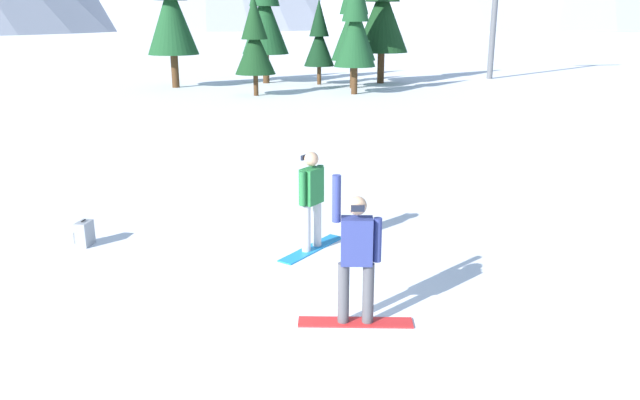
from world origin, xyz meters
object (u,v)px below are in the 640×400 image
Objects in this scene: snowboarder_midground at (312,199)px; pine_tree_young at (319,38)px; snowboarder_foreground at (356,256)px; pine_tree_leaning at (382,5)px; pine_tree_slender at (255,42)px; pine_tree_tall at (265,10)px; pine_tree_broad at (355,25)px; pine_tree_short at (171,4)px; backpack_grey at (84,234)px; pine_tree_twin at (354,18)px.

pine_tree_young is (4.39, 26.29, 1.68)m from snowboarder_midground.
snowboarder_foreground is 30.39m from pine_tree_leaning.
pine_tree_slender is 0.60× the size of pine_tree_leaning.
pine_tree_broad is at bearing -56.84° from pine_tree_tall.
pine_tree_young is (4.23, 29.05, 1.64)m from snowboarder_foreground.
pine_tree_tall is at bearing 157.32° from pine_tree_young.
snowboarder_foreground is 2.77m from snowboarder_midground.
snowboarder_foreground is 29.21m from pine_tree_short.
pine_tree_broad is at bearing -78.15° from pine_tree_young.
snowboarder_foreground is 0.42× the size of pine_tree_young.
backpack_grey is (-4.07, 3.60, -0.74)m from snowboarder_foreground.
pine_tree_short is (-9.15, 4.56, 1.02)m from pine_tree_broad.
pine_tree_twin is at bearing -133.38° from pine_tree_leaning.
snowboarder_midground is at bearing -91.16° from pine_tree_slender.
pine_tree_twin is (5.76, 26.86, 2.78)m from snowboarder_foreground.
pine_tree_young is at bearing -22.68° from pine_tree_tall.
pine_tree_young reaches higher than snowboarder_midground.
pine_tree_twin is at bearing -37.34° from pine_tree_tall.
pine_tree_twin is 2.74m from pine_tree_broad.
snowboarder_foreground reaches higher than snowboarder_midground.
pine_tree_slender is at bearing 78.20° from backpack_grey.
snowboarder_midground is 0.28× the size of pine_tree_broad.
pine_tree_young is 0.59× the size of pine_tree_leaning.
pine_tree_broad is at bearing -118.26° from pine_tree_leaning.
pine_tree_short is (-4.17, 4.36, 1.80)m from pine_tree_slender.
pine_tree_leaning is at bearing 1.40° from pine_tree_young.
snowboarder_foreground is 0.29× the size of pine_tree_twin.
pine_tree_broad is (4.98, -0.20, 0.78)m from pine_tree_slender.
pine_tree_slender is (-3.95, -4.67, 0.04)m from pine_tree_young.
pine_tree_young is at bearing 49.75° from pine_tree_slender.
backpack_grey is 0.08× the size of pine_tree_broad.
pine_tree_leaning reaches higher than pine_tree_slender.
pine_tree_slender is 6.30m from pine_tree_short.
pine_tree_slender reaches higher than snowboarder_foreground.
pine_tree_short is 1.01× the size of pine_tree_leaning.
pine_tree_young is at bearing 71.95° from backpack_grey.
pine_tree_young reaches higher than backpack_grey.
pine_tree_twin is (1.53, -2.19, 1.14)m from pine_tree_young.
pine_tree_young is (8.30, 25.45, 2.38)m from backpack_grey.
pine_tree_slender is 0.59× the size of pine_tree_short.
pine_tree_slender is 0.63× the size of pine_tree_tall.
pine_tree_broad is (5.41, 21.42, 2.50)m from snowboarder_midground.
pine_tree_young is 5.04m from pine_tree_broad.
pine_tree_tall is (-6.66, 1.15, -0.24)m from pine_tree_leaning.
pine_tree_leaning reaches higher than pine_tree_broad.
pine_tree_young is 3.59m from pine_tree_tall.
pine_tree_leaning is 6.76m from pine_tree_tall.
pine_tree_slender is (-5.49, -2.48, -1.11)m from pine_tree_twin.
snowboarder_foreground is 0.25× the size of pine_tree_short.
pine_tree_short is (-8.13, -0.31, 1.84)m from pine_tree_young.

